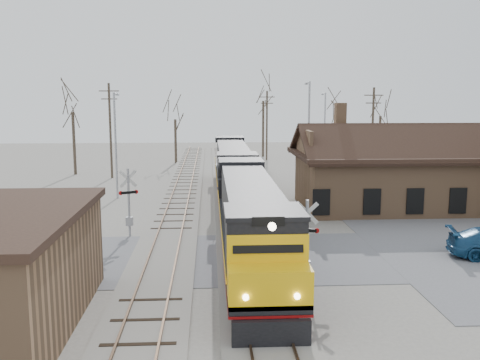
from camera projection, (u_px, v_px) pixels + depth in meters
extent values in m
plane|color=gray|center=(249.00, 257.00, 28.21)|extent=(140.00, 140.00, 0.00)
cube|color=#5E5E63|center=(249.00, 257.00, 28.21)|extent=(60.00, 9.00, 0.03)
cube|color=gray|center=(235.00, 201.00, 42.99)|extent=(3.40, 90.00, 0.12)
cube|color=#473323|center=(226.00, 200.00, 42.94)|extent=(0.08, 90.00, 0.14)
cube|color=#473323|center=(244.00, 199.00, 43.02)|extent=(0.08, 90.00, 0.14)
cube|color=gray|center=(179.00, 201.00, 42.74)|extent=(3.40, 90.00, 0.12)
cube|color=#473323|center=(170.00, 200.00, 42.68)|extent=(0.08, 90.00, 0.14)
cube|color=#473323|center=(188.00, 200.00, 42.76)|extent=(0.08, 90.00, 0.14)
cube|color=#9D7451|center=(395.00, 182.00, 40.41)|extent=(14.00, 8.00, 4.00)
cube|color=black|center=(397.00, 154.00, 40.08)|extent=(15.20, 9.20, 0.30)
cube|color=black|center=(408.00, 144.00, 37.65)|extent=(15.00, 4.71, 2.66)
cube|color=black|center=(387.00, 138.00, 42.19)|extent=(15.00, 4.71, 2.66)
cube|color=#9D7451|center=(340.00, 117.00, 40.91)|extent=(0.80, 0.80, 2.20)
cube|color=black|center=(261.00, 296.00, 21.34)|extent=(2.40, 3.84, 0.96)
cube|color=black|center=(242.00, 223.00, 33.63)|extent=(2.40, 3.84, 0.96)
cube|color=black|center=(250.00, 237.00, 27.37)|extent=(2.88, 19.18, 0.34)
cube|color=maroon|center=(250.00, 241.00, 27.40)|extent=(2.90, 19.18, 0.12)
cube|color=black|center=(248.00, 204.00, 28.32)|extent=(2.49, 13.90, 2.68)
cube|color=black|center=(264.00, 248.00, 20.14)|extent=(2.88, 2.68, 2.68)
cube|color=yellow|center=(269.00, 283.00, 18.66)|extent=(2.88, 1.73, 1.34)
cube|color=black|center=(271.00, 334.00, 17.94)|extent=(2.68, 0.25, 0.96)
cylinder|color=#FFF2CC|center=(272.00, 227.00, 17.44)|extent=(0.27, 0.10, 0.27)
cube|color=black|center=(237.00, 200.00, 40.74)|extent=(2.40, 3.84, 0.96)
cube|color=black|center=(230.00, 176.00, 53.04)|extent=(2.40, 3.84, 0.96)
cube|color=black|center=(233.00, 178.00, 46.77)|extent=(2.88, 19.18, 0.34)
cube|color=maroon|center=(233.00, 180.00, 46.80)|extent=(2.90, 19.18, 0.12)
cube|color=black|center=(232.00, 160.00, 47.72)|extent=(2.49, 13.90, 2.68)
cube|color=black|center=(237.00, 173.00, 39.54)|extent=(2.88, 2.68, 2.68)
cube|color=black|center=(238.00, 188.00, 38.06)|extent=(2.88, 1.73, 1.34)
cube|color=black|center=(239.00, 210.00, 37.34)|extent=(2.68, 0.25, 0.96)
cylinder|color=#A5A8AD|center=(306.00, 243.00, 23.78)|extent=(0.14, 0.14, 3.91)
cube|color=silver|center=(307.00, 213.00, 23.57)|extent=(1.00, 0.29, 1.02)
cube|color=silver|center=(307.00, 213.00, 23.57)|extent=(1.00, 0.29, 1.02)
cube|color=black|center=(307.00, 230.00, 23.69)|extent=(0.89, 0.36, 0.15)
cylinder|color=#B20C0C|center=(297.00, 230.00, 23.77)|extent=(0.25, 0.13, 0.23)
cylinder|color=#B20C0C|center=(317.00, 231.00, 23.61)|extent=(0.25, 0.13, 0.23)
cube|color=#A5A8AD|center=(306.00, 266.00, 23.95)|extent=(0.39, 0.29, 0.49)
cylinder|color=#A5A8AD|center=(129.00, 203.00, 32.10)|extent=(0.15, 0.15, 4.17)
cube|color=silver|center=(128.00, 179.00, 31.87)|extent=(1.01, 0.48, 1.09)
cube|color=silver|center=(128.00, 179.00, 31.87)|extent=(1.01, 0.48, 1.09)
cube|color=black|center=(129.00, 192.00, 32.00)|extent=(0.92, 0.52, 0.16)
cylinder|color=#B20C0C|center=(136.00, 192.00, 32.21)|extent=(0.26, 0.17, 0.25)
cylinder|color=#B20C0C|center=(121.00, 193.00, 31.79)|extent=(0.26, 0.17, 0.25)
cube|color=#A5A8AD|center=(129.00, 221.00, 32.28)|extent=(0.42, 0.31, 0.52)
cylinder|color=#A5A8AD|center=(116.00, 146.00, 43.82)|extent=(0.18, 0.18, 8.70)
cylinder|color=#A5A8AD|center=(116.00, 94.00, 44.05)|extent=(0.12, 1.80, 0.12)
cube|color=#A5A8AD|center=(117.00, 95.00, 44.85)|extent=(0.25, 0.50, 0.12)
cylinder|color=#A5A8AD|center=(309.00, 136.00, 47.76)|extent=(0.18, 0.18, 9.69)
cylinder|color=#A5A8AD|center=(308.00, 83.00, 47.90)|extent=(0.12, 1.80, 0.12)
cube|color=#A5A8AD|center=(306.00, 84.00, 48.71)|extent=(0.25, 0.50, 0.12)
cylinder|color=#A5A8AD|center=(325.00, 131.00, 62.00)|extent=(0.18, 0.18, 8.77)
cylinder|color=#A5A8AD|center=(324.00, 94.00, 62.22)|extent=(0.12, 1.80, 0.12)
cube|color=#A5A8AD|center=(322.00, 94.00, 63.02)|extent=(0.25, 0.50, 0.12)
cylinder|color=#382D23|center=(110.00, 131.00, 54.63)|extent=(0.24, 0.24, 9.70)
cube|color=#382D23|center=(109.00, 91.00, 54.00)|extent=(2.00, 0.10, 0.10)
cube|color=#382D23|center=(109.00, 99.00, 54.12)|extent=(1.60, 0.10, 0.10)
cylinder|color=#382D23|center=(267.00, 126.00, 69.85)|extent=(0.24, 0.24, 9.05)
cube|color=#382D23|center=(267.00, 97.00, 69.26)|extent=(2.00, 0.10, 0.10)
cube|color=#382D23|center=(267.00, 103.00, 69.39)|extent=(1.60, 0.10, 0.10)
cylinder|color=#382D23|center=(372.00, 132.00, 55.62)|extent=(0.24, 0.24, 9.28)
cube|color=#382D23|center=(374.00, 95.00, 55.02)|extent=(2.00, 0.10, 0.10)
cube|color=#382D23|center=(373.00, 103.00, 55.14)|extent=(1.60, 0.10, 0.10)
cylinder|color=#382D23|center=(74.00, 143.00, 57.31)|extent=(0.32, 0.32, 6.72)
cylinder|color=#382D23|center=(176.00, 141.00, 67.30)|extent=(0.32, 0.32, 5.50)
cylinder|color=#382D23|center=(263.00, 129.00, 74.24)|extent=(0.32, 0.32, 7.73)
cylinder|color=#382D23|center=(337.00, 138.00, 70.42)|extent=(0.32, 0.32, 5.69)
cylinder|color=#382D23|center=(379.00, 139.00, 68.79)|extent=(0.32, 0.32, 5.86)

